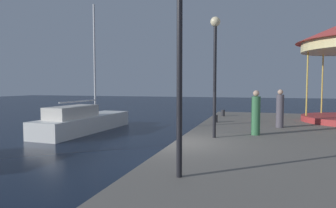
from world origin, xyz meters
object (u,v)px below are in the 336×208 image
Objects in this scene: bollard_center at (223,113)px; person_by_the_water at (280,110)px; bollard_south at (215,119)px; sailboat_white at (83,121)px; person_mid_promenade at (256,114)px; lamp_post_mid_promenade at (180,32)px; lamp_post_far_end at (215,56)px.

bollard_center is 5.35m from person_by_the_water.
bollard_center is 3.29m from bollard_south.
person_by_the_water is (10.83, -0.56, 0.99)m from sailboat_white.
person_mid_promenade is at bearing -73.50° from bollard_center.
lamp_post_mid_promenade is at bearing -86.87° from bollard_south.
lamp_post_mid_promenade is at bearing -87.82° from bollard_center.
bollard_center is at bearing 92.18° from lamp_post_mid_promenade.
lamp_post_mid_promenade reaches higher than bollard_center.
lamp_post_mid_promenade is 9.05m from person_by_the_water.
person_by_the_water is at bearing 66.52° from person_mid_promenade.
lamp_post_far_end is 2.53× the size of person_mid_promenade.
lamp_post_far_end is 8.35m from bollard_center.
lamp_post_far_end is at bearing 89.33° from lamp_post_mid_promenade.
person_by_the_water is (3.07, -4.33, 0.62)m from bollard_center.
bollard_center is at bearing 125.31° from person_by_the_water.
bollard_south is (-0.03, -3.29, 0.00)m from bollard_center.
person_by_the_water is at bearing -18.53° from bollard_south.
person_mid_promenade is (2.04, -3.48, 0.62)m from bollard_south.
sailboat_white is 4.41× the size of person_by_the_water.
bollard_center is 0.23× the size of person_mid_promenade.
lamp_post_mid_promenade reaches higher than person_mid_promenade.
person_by_the_water reaches higher than bollard_center.
person_by_the_water is at bearing -2.96° from sailboat_white.
bollard_center is at bearing 89.43° from bollard_south.
sailboat_white is at bearing -154.06° from bollard_center.
sailboat_white is 10.27m from person_mid_promenade.
bollard_south is (7.73, 0.48, 0.37)m from sailboat_white.
person_by_the_water is 1.00× the size of person_mid_promenade.
bollard_center is at bearing 93.94° from lamp_post_far_end.
bollard_south is 0.23× the size of person_by_the_water.
person_mid_promenade is at bearing 75.62° from lamp_post_mid_promenade.
sailboat_white is 12.58m from lamp_post_mid_promenade.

